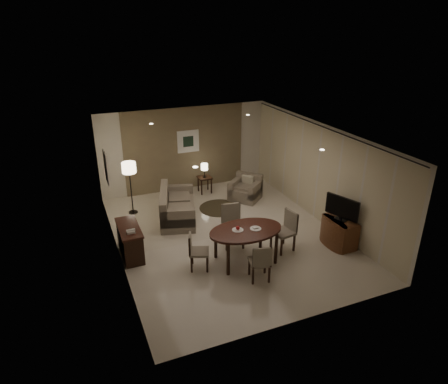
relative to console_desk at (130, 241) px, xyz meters
name	(u,v)px	position (x,y,z in m)	size (l,w,h in m)	color
room_shell	(221,182)	(2.49, 0.40, 0.98)	(5.50, 7.00, 2.70)	beige
taupe_accent	(185,149)	(2.49, 3.48, 0.98)	(3.96, 0.03, 2.70)	#766949
curtain_wall	(318,174)	(5.17, 0.00, 0.95)	(0.08, 6.70, 2.58)	beige
curtain_rod	(322,127)	(5.17, 0.00, 2.27)	(0.03, 0.03, 6.80)	black
art_back_frame	(188,141)	(2.59, 3.46, 1.23)	(0.72, 0.03, 0.72)	silver
art_back_canvas	(188,142)	(2.59, 3.44, 1.23)	(0.34, 0.01, 0.34)	black
art_left_frame	(106,168)	(-0.23, 1.20, 1.48)	(0.03, 0.60, 0.80)	silver
art_left_canvas	(107,168)	(-0.21, 1.20, 1.48)	(0.01, 0.46, 0.64)	gray
downlight_nl	(195,167)	(1.09, -1.80, 2.31)	(0.10, 0.10, 0.01)	white
downlight_nr	(322,150)	(3.89, -1.80, 2.31)	(0.10, 0.10, 0.01)	white
downlight_fl	(151,124)	(1.09, 1.80, 2.31)	(0.10, 0.10, 0.01)	white
downlight_fr	(248,115)	(3.89, 1.80, 2.31)	(0.10, 0.10, 0.01)	white
console_desk	(130,241)	(0.00, 0.00, 0.00)	(0.48, 1.20, 0.75)	#452016
telephone	(131,231)	(0.00, -0.30, 0.43)	(0.20, 0.14, 0.09)	white
tv_cabinet	(340,232)	(4.89, -1.50, -0.03)	(0.48, 0.90, 0.70)	brown
flat_tv	(342,208)	(4.87, -1.50, 0.65)	(0.06, 0.88, 0.60)	black
dining_table	(246,245)	(2.43, -1.26, 0.03)	(1.73, 1.08, 0.81)	#452016
chair_near	(259,261)	(2.39, -2.03, 0.07)	(0.43, 0.43, 0.89)	gray
chair_far	(233,227)	(2.43, -0.53, 0.15)	(0.50, 0.50, 1.04)	gray
chair_left	(199,251)	(1.34, -1.15, 0.06)	(0.42, 0.42, 0.87)	gray
chair_right	(283,232)	(3.47, -1.18, 0.12)	(0.48, 0.48, 0.99)	gray
plate_a	(238,230)	(2.25, -1.21, 0.44)	(0.26, 0.26, 0.02)	white
plate_b	(256,229)	(2.65, -1.31, 0.44)	(0.26, 0.26, 0.02)	white
fruit_apple	(238,228)	(2.25, -1.21, 0.50)	(0.09, 0.09, 0.09)	#AC1313
napkin	(256,228)	(2.65, -1.31, 0.47)	(0.12, 0.08, 0.03)	white
round_rug	(220,208)	(2.92, 1.58, -0.37)	(1.22, 1.22, 0.01)	#3F3623
sofa	(178,205)	(1.58, 1.40, 0.06)	(0.92, 1.85, 0.87)	gray
armchair	(245,188)	(3.90, 1.89, 0.01)	(0.86, 0.81, 0.76)	gray
side_table	(205,185)	(2.92, 2.88, -0.11)	(0.42, 0.42, 0.53)	black
table_lamp	(204,170)	(2.92, 2.88, 0.41)	(0.22, 0.22, 0.50)	#FFEAC1
floor_lamp	(131,188)	(0.47, 2.27, 0.40)	(0.39, 0.39, 1.55)	#FFE5B7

